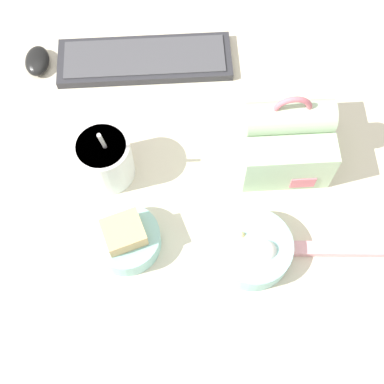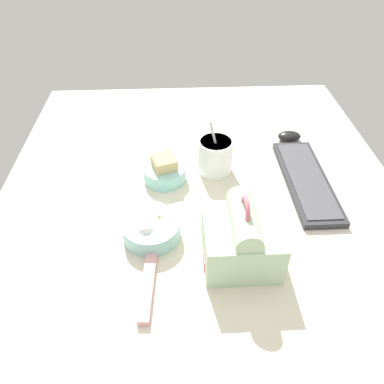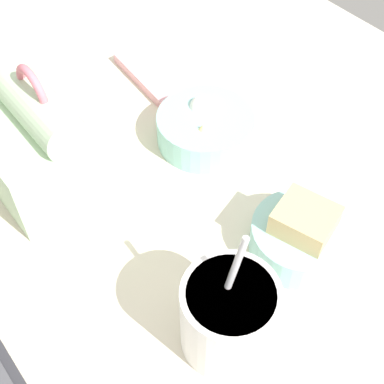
{
  "view_description": "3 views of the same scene",
  "coord_description": "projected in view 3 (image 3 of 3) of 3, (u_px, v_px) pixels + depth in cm",
  "views": [
    {
      "loc": [
        -2.52,
        -41.44,
        92.32
      ],
      "look_at": [
        -0.27,
        -2.69,
        7.0
      ],
      "focal_mm": 50.0,
      "sensor_mm": 36.0,
      "label": 1
    },
    {
      "loc": [
        71.23,
        -6.26,
        69.27
      ],
      "look_at": [
        -0.27,
        -2.69,
        7.0
      ],
      "focal_mm": 35.0,
      "sensor_mm": 36.0,
      "label": 2
    },
    {
      "loc": [
        -32.74,
        23.09,
        57.3
      ],
      "look_at": [
        -0.27,
        -2.69,
        7.0
      ],
      "focal_mm": 50.0,
      "sensor_mm": 36.0,
      "label": 3
    }
  ],
  "objects": [
    {
      "name": "chopstick_case",
      "position": [
        149.0,
        85.0,
        0.85
      ],
      "size": [
        18.68,
        3.68,
        1.6
      ],
      "color": "pink",
      "rests_on": "desk_surface"
    },
    {
      "name": "lunch_bag",
      "position": [
        48.0,
        141.0,
        0.69
      ],
      "size": [
        16.08,
        16.75,
        17.9
      ],
      "color": "#B7D6AD",
      "rests_on": "desk_surface"
    },
    {
      "name": "bento_bowl_snacks",
      "position": [
        205.0,
        128.0,
        0.76
      ],
      "size": [
        13.82,
        13.82,
        6.0
      ],
      "color": "#93D1CC",
      "rests_on": "desk_surface"
    },
    {
      "name": "desk_surface",
      "position": [
        174.0,
        230.0,
        0.69
      ],
      "size": [
        140.0,
        110.0,
        2.0
      ],
      "color": "beige",
      "rests_on": "ground"
    },
    {
      "name": "bento_bowl_sandwich",
      "position": [
        301.0,
        235.0,
        0.64
      ],
      "size": [
        12.07,
        12.07,
        7.48
      ],
      "color": "#93D1CC",
      "rests_on": "desk_surface"
    },
    {
      "name": "soup_cup",
      "position": [
        229.0,
        316.0,
        0.54
      ],
      "size": [
        10.0,
        10.0,
        16.77
      ],
      "color": "white",
      "rests_on": "desk_surface"
    }
  ]
}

